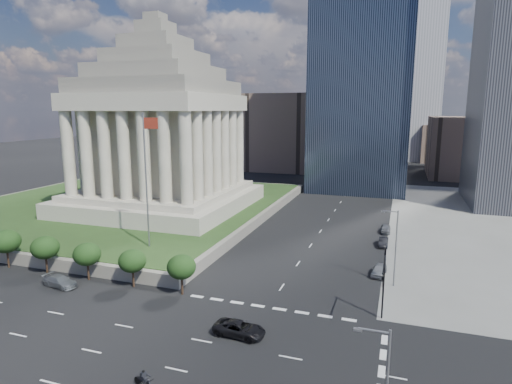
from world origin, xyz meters
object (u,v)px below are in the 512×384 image
at_px(flagpole, 147,173).
at_px(suv_grey, 60,281).
at_px(parked_sedan_far, 386,229).
at_px(pickup_truck, 239,329).
at_px(parked_sedan_near, 379,270).
at_px(traffic_signal_ne, 383,279).
at_px(parked_sedan_mid, 383,242).
at_px(street_lamp_north, 395,244).
at_px(motorcycle_lead, 143,379).
at_px(war_memorial, 159,114).

height_order(flagpole, suv_grey, flagpole).
bearing_deg(flagpole, parked_sedan_far, 38.19).
bearing_deg(flagpole, pickup_truck, -38.76).
height_order(flagpole, parked_sedan_near, flagpole).
height_order(traffic_signal_ne, parked_sedan_mid, traffic_signal_ne).
bearing_deg(street_lamp_north, motorcycle_lead, -123.45).
relative_size(war_memorial, flagpole, 1.95).
relative_size(street_lamp_north, pickup_truck, 1.89).
height_order(street_lamp_north, pickup_truck, street_lamp_north).
relative_size(flagpole, traffic_signal_ne, 2.50).
xyz_separation_m(street_lamp_north, pickup_truck, (-14.15, -17.86, -4.93)).
distance_m(street_lamp_north, suv_grey, 42.94).
height_order(traffic_signal_ne, pickup_truck, traffic_signal_ne).
bearing_deg(parked_sedan_mid, motorcycle_lead, -110.53).
relative_size(flagpole, suv_grey, 4.07).
distance_m(flagpole, parked_sedan_far, 44.17).
bearing_deg(flagpole, parked_sedan_near, 7.27).
relative_size(street_lamp_north, parked_sedan_far, 2.32).
relative_size(traffic_signal_ne, suv_grey, 1.63).
distance_m(flagpole, traffic_signal_ne, 36.69).
relative_size(traffic_signal_ne, parked_sedan_near, 1.88).
height_order(traffic_signal_ne, street_lamp_north, street_lamp_north).
xyz_separation_m(suv_grey, motorcycle_lead, (21.71, -14.11, 0.14)).
bearing_deg(suv_grey, parked_sedan_near, -57.27).
bearing_deg(traffic_signal_ne, parked_sedan_mid, 92.05).
xyz_separation_m(war_memorial, motorcycle_lead, (28.75, -51.11, -20.55)).
bearing_deg(pickup_truck, suv_grey, 84.77).
bearing_deg(parked_sedan_far, parked_sedan_near, -91.35).
relative_size(war_memorial, parked_sedan_far, 9.05).
height_order(traffic_signal_ne, motorcycle_lead, traffic_signal_ne).
bearing_deg(parked_sedan_far, pickup_truck, -107.32).
bearing_deg(flagpole, war_memorial, 116.89).
distance_m(war_memorial, pickup_truck, 56.55).
bearing_deg(street_lamp_north, traffic_signal_ne, -94.19).
bearing_deg(motorcycle_lead, traffic_signal_ne, 63.08).
height_order(war_memorial, traffic_signal_ne, war_memorial).
relative_size(flagpole, parked_sedan_far, 4.64).
relative_size(parked_sedan_mid, parked_sedan_far, 0.97).
relative_size(pickup_truck, motorcycle_lead, 2.31).
relative_size(pickup_truck, parked_sedan_far, 1.23).
distance_m(traffic_signal_ne, parked_sedan_mid, 28.29).
height_order(flagpole, parked_sedan_mid, flagpole).
relative_size(war_memorial, suv_grey, 7.93).
xyz_separation_m(traffic_signal_ne, parked_sedan_near, (-1.00, 14.56, -4.53)).
xyz_separation_m(war_memorial, parked_sedan_mid, (45.50, -6.41, -20.71)).
height_order(traffic_signal_ne, parked_sedan_near, traffic_signal_ne).
relative_size(parked_sedan_near, motorcycle_lead, 1.85).
relative_size(flagpole, street_lamp_north, 2.00).
xyz_separation_m(flagpole, parked_sedan_mid, (33.33, 17.59, -12.43)).
height_order(war_memorial, pickup_truck, war_memorial).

